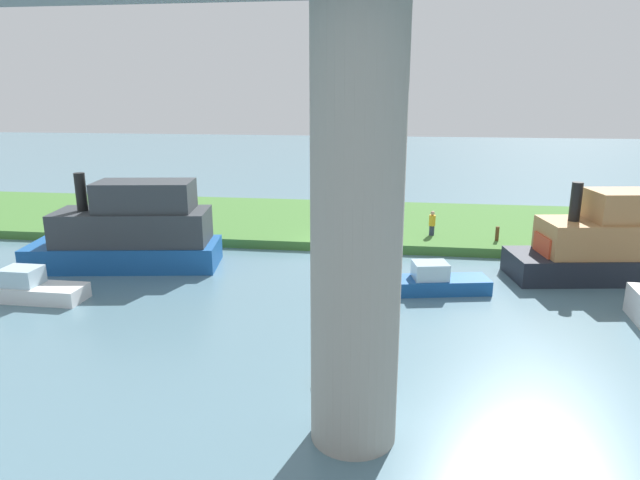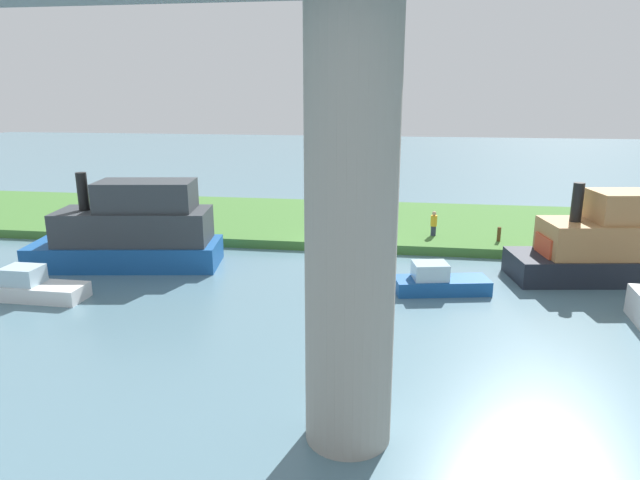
# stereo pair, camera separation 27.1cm
# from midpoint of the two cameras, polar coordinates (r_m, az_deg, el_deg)

# --- Properties ---
(ground_plane) EXTENTS (160.00, 160.00, 0.00)m
(ground_plane) POSITION_cam_midpoint_polar(r_m,az_deg,el_deg) (29.79, 2.87, -1.29)
(ground_plane) COLOR slate
(grassy_bank) EXTENTS (80.00, 12.00, 0.50)m
(grassy_bank) POSITION_cam_midpoint_polar(r_m,az_deg,el_deg) (35.51, 3.86, 1.79)
(grassy_bank) COLOR #427533
(grassy_bank) RESTS_ON ground
(bridge_pylon) EXTENTS (2.11, 2.11, 10.48)m
(bridge_pylon) POSITION_cam_midpoint_polar(r_m,az_deg,el_deg) (12.62, 3.79, 0.64)
(bridge_pylon) COLOR #9E998E
(bridge_pylon) RESTS_ON ground
(person_on_bank) EXTENTS (0.51, 0.51, 1.39)m
(person_on_bank) POSITION_cam_midpoint_polar(r_m,az_deg,el_deg) (31.79, 11.84, 1.69)
(person_on_bank) COLOR #2D334C
(person_on_bank) RESTS_ON grassy_bank
(mooring_post) EXTENTS (0.20, 0.20, 0.78)m
(mooring_post) POSITION_cam_midpoint_polar(r_m,az_deg,el_deg) (31.54, 18.13, 0.56)
(mooring_post) COLOR brown
(mooring_post) RESTS_ON grassy_bank
(houseboat_blue) EXTENTS (9.43, 4.39, 4.63)m
(houseboat_blue) POSITION_cam_midpoint_polar(r_m,az_deg,el_deg) (28.57, -18.58, 0.78)
(houseboat_blue) COLOR #195199
(houseboat_blue) RESTS_ON ground
(motorboat_red) EXTENTS (9.10, 4.24, 4.47)m
(motorboat_red) POSITION_cam_midpoint_polar(r_m,az_deg,el_deg) (28.61, 28.46, -0.39)
(motorboat_red) COLOR #1E232D
(motorboat_red) RESTS_ON ground
(riverboat_paddlewheel) EXTENTS (4.19, 2.19, 1.33)m
(riverboat_paddlewheel) POSITION_cam_midpoint_polar(r_m,az_deg,el_deg) (24.39, 12.41, -4.21)
(riverboat_paddlewheel) COLOR #195199
(riverboat_paddlewheel) RESTS_ON ground
(motorboat_white) EXTENTS (4.10, 1.49, 1.36)m
(motorboat_white) POSITION_cam_midpoint_polar(r_m,az_deg,el_deg) (25.96, -27.07, -4.35)
(motorboat_white) COLOR white
(motorboat_white) RESTS_ON ground
(marker_buoy) EXTENTS (0.50, 0.50, 0.50)m
(marker_buoy) POSITION_cam_midpoint_polar(r_m,az_deg,el_deg) (16.84, 0.45, -13.79)
(marker_buoy) COLOR orange
(marker_buoy) RESTS_ON ground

